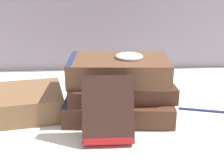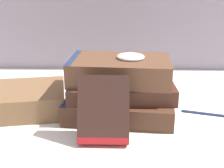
# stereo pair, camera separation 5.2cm
# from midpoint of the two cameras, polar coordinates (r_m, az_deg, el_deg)

# --- Properties ---
(ground_plane) EXTENTS (3.00, 3.00, 0.00)m
(ground_plane) POSITION_cam_midpoint_polar(r_m,az_deg,el_deg) (0.65, -4.88, -7.31)
(ground_plane) COLOR white
(book_flat_bottom) EXTENTS (0.24, 0.17, 0.04)m
(book_flat_bottom) POSITION_cam_midpoint_polar(r_m,az_deg,el_deg) (0.67, -1.44, -3.99)
(book_flat_bottom) COLOR #4C2D1E
(book_flat_bottom) RESTS_ON ground_plane
(book_flat_middle) EXTENTS (0.22, 0.14, 0.03)m
(book_flat_middle) POSITION_cam_midpoint_polar(r_m,az_deg,el_deg) (0.67, -1.24, -0.80)
(book_flat_middle) COLOR #422319
(book_flat_middle) RESTS_ON book_flat_bottom
(book_flat_top) EXTENTS (0.22, 0.14, 0.05)m
(book_flat_top) POSITION_cam_midpoint_polar(r_m,az_deg,el_deg) (0.65, -1.54, 2.58)
(book_flat_top) COLOR brown
(book_flat_top) RESTS_ON book_flat_middle
(book_side_left) EXTENTS (0.22, 0.19, 0.05)m
(book_side_left) POSITION_cam_midpoint_polar(r_m,az_deg,el_deg) (0.72, -19.43, -3.35)
(book_side_left) COLOR brown
(book_side_left) RESTS_ON ground_plane
(book_leaning_front) EXTENTS (0.09, 0.07, 0.12)m
(book_leaning_front) POSITION_cam_midpoint_polar(r_m,az_deg,el_deg) (0.56, -3.44, -5.24)
(book_leaning_front) COLOR #331E19
(book_leaning_front) RESTS_ON ground_plane
(pocket_watch) EXTENTS (0.06, 0.06, 0.01)m
(pocket_watch) POSITION_cam_midpoint_polar(r_m,az_deg,el_deg) (0.65, 0.88, 5.04)
(pocket_watch) COLOR silver
(pocket_watch) RESTS_ON book_flat_top
(fountain_pen) EXTENTS (0.13, 0.05, 0.01)m
(fountain_pen) POSITION_cam_midpoint_polar(r_m,az_deg,el_deg) (0.72, 15.46, -4.61)
(fountain_pen) COLOR #1E284C
(fountain_pen) RESTS_ON ground_plane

